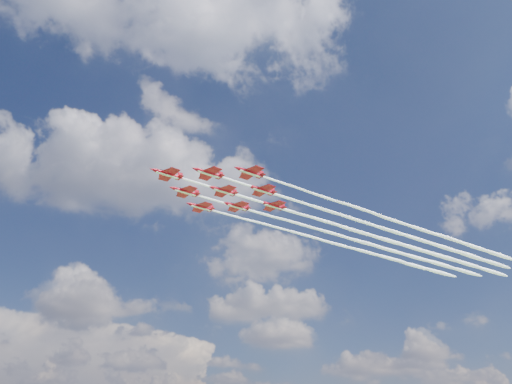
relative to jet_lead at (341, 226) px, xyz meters
The scene contains 9 objects.
jet_lead is the anchor object (origin of this frame).
jet_row2_port 12.11m from the jet_lead, ahead, with size 129.34×69.96×2.60m.
jet_row2_starb 12.11m from the jet_lead, 64.82° to the left, with size 129.34×69.96×2.60m.
jet_row3_port 24.22m from the jet_lead, ahead, with size 129.34×69.96×2.60m.
jet_row3_centre 19.30m from the jet_lead, 27.67° to the left, with size 129.34×69.96×2.60m.
jet_row3_starb 24.22m from the jet_lead, 64.82° to the left, with size 129.34×69.96×2.60m.
jet_row4_port 29.86m from the jet_lead, 13.49° to the left, with size 129.34×69.96×2.60m.
jet_row4_starb 29.86m from the jet_lead, 41.84° to the left, with size 129.34×69.96×2.60m.
jet_tail 38.61m from the jet_lead, 27.67° to the left, with size 129.34×69.96×2.60m.
Camera 1 is at (-12.79, -136.84, 10.98)m, focal length 35.00 mm.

